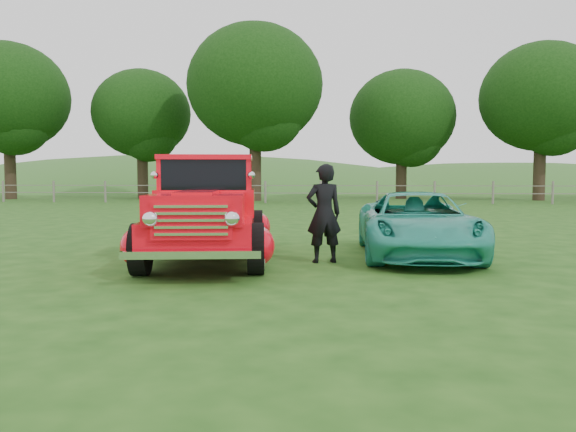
# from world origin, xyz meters

# --- Properties ---
(ground) EXTENTS (140.00, 140.00, 0.00)m
(ground) POSITION_xyz_m (0.00, 0.00, 0.00)
(ground) COLOR #1D4713
(ground) RESTS_ON ground
(distant_hills) EXTENTS (116.00, 60.00, 18.00)m
(distant_hills) POSITION_xyz_m (-4.08, 59.46, -4.55)
(distant_hills) COLOR #2E5920
(distant_hills) RESTS_ON ground
(fence_line) EXTENTS (48.00, 0.12, 1.20)m
(fence_line) POSITION_xyz_m (0.00, 22.00, 0.60)
(fence_line) COLOR slate
(fence_line) RESTS_ON ground
(tree_far_west) EXTENTS (7.60, 7.60, 9.93)m
(tree_far_west) POSITION_xyz_m (-20.00, 26.00, 6.49)
(tree_far_west) COLOR #312218
(tree_far_west) RESTS_ON ground
(tree_mid_west) EXTENTS (6.40, 6.40, 8.46)m
(tree_mid_west) POSITION_xyz_m (-12.00, 28.00, 5.55)
(tree_mid_west) COLOR #312218
(tree_mid_west) RESTS_ON ground
(tree_near_west) EXTENTS (8.00, 8.00, 10.42)m
(tree_near_west) POSITION_xyz_m (-4.00, 25.00, 6.80)
(tree_near_west) COLOR #312218
(tree_near_west) RESTS_ON ground
(tree_near_east) EXTENTS (6.80, 6.80, 8.33)m
(tree_near_east) POSITION_xyz_m (5.00, 29.00, 5.25)
(tree_near_east) COLOR #312218
(tree_near_east) RESTS_ON ground
(tree_mid_east) EXTENTS (7.20, 7.20, 9.44)m
(tree_mid_east) POSITION_xyz_m (13.00, 27.00, 6.17)
(tree_mid_east) COLOR #312218
(tree_mid_east) RESTS_ON ground
(red_pickup) EXTENTS (2.75, 5.18, 1.78)m
(red_pickup) POSITION_xyz_m (-1.21, 1.24, 0.80)
(red_pickup) COLOR black
(red_pickup) RESTS_ON ground
(teal_sedan) EXTENTS (1.94, 4.17, 1.16)m
(teal_sedan) POSITION_xyz_m (2.42, 1.95, 0.58)
(teal_sedan) COLOR teal
(teal_sedan) RESTS_ON ground
(man) EXTENTS (0.69, 0.56, 1.63)m
(man) POSITION_xyz_m (0.79, 1.10, 0.82)
(man) COLOR black
(man) RESTS_ON ground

